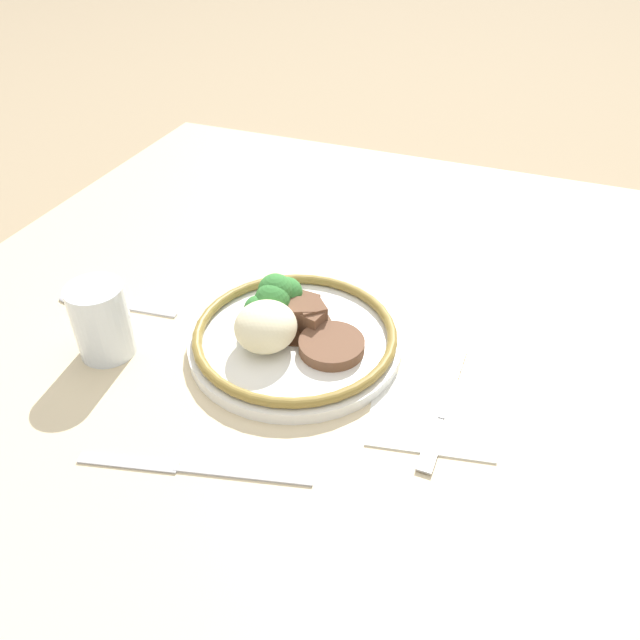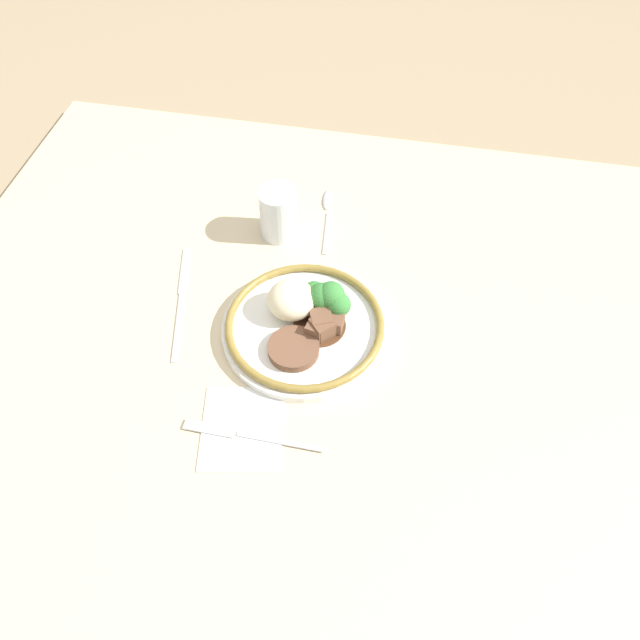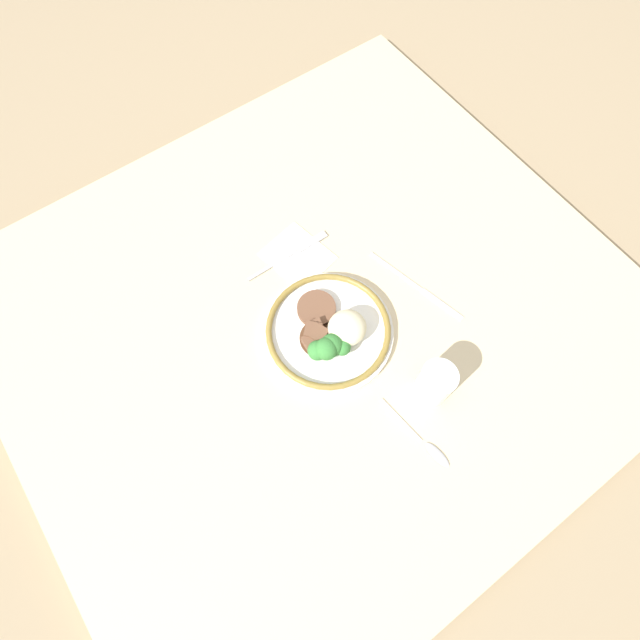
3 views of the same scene
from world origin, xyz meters
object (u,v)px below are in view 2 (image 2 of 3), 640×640
Objects in this scene: knife at (181,298)px; spoon at (327,208)px; plate at (307,321)px; fork at (239,434)px; juice_glass at (279,216)px.

spoon is at bearing -50.61° from knife.
plate reaches higher than spoon.
plate is at bearing -104.89° from fork.
plate is at bearing 178.04° from spoon.
plate reaches higher than knife.
plate is 1.54× the size of spoon.
spoon is at bearing -41.84° from juice_glass.
plate is 2.79× the size of juice_glass.
spoon is (0.08, -0.07, -0.04)m from juice_glass.
spoon is at bearing -93.53° from fork.
plate is 0.21m from knife.
juice_glass is (0.20, 0.09, 0.02)m from plate.
fork and spoon have the same top height.
fork is (-0.19, 0.05, -0.02)m from plate.
juice_glass is 0.22m from knife.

